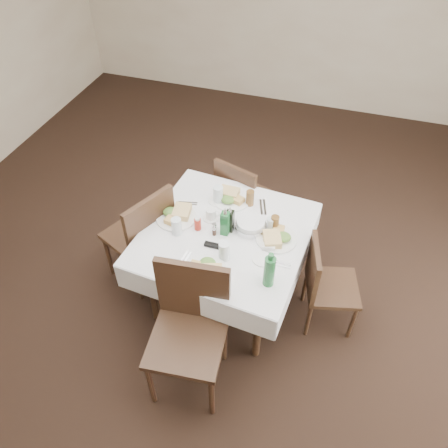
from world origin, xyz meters
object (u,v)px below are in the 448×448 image
chair_north (241,196)px  water_e (270,224)px  water_n (218,195)px  ketchup_bottle (198,224)px  chair_west (144,233)px  bread_basket (251,225)px  dining_table (225,240)px  green_bottle (269,271)px  oil_cruet_dark (230,220)px  oil_cruet_green (225,223)px  water_w (177,226)px  water_s (224,251)px  chair_south (190,322)px  chair_east (323,281)px  coffee_mug (211,214)px

chair_north → water_e: (0.39, -0.60, 0.31)m
water_n → ketchup_bottle: 0.34m
chair_north → chair_west: (-0.60, -0.75, 0.06)m
bread_basket → chair_north: bearing=111.5°
dining_table → green_bottle: 0.60m
water_e → oil_cruet_dark: bearing=-161.4°
chair_north → oil_cruet_green: oil_cruet_green is taller
dining_table → oil_cruet_dark: 0.20m
water_w → water_s: bearing=-17.4°
ketchup_bottle → bread_basket: bearing=18.4°
water_e → water_w: (-0.65, -0.24, 0.01)m
ketchup_bottle → chair_south: bearing=-74.7°
chair_east → water_s: water_s is taller
chair_west → coffee_mug: 0.60m
water_s → water_e: 0.44m
water_n → water_e: water_n is taller
water_w → chair_east: bearing=6.2°
chair_east → ketchup_bottle: 1.04m
green_bottle → water_s: bearing=160.2°
chair_north → bread_basket: chair_north is taller
chair_south → oil_cruet_green: chair_south is taller
chair_north → water_n: water_n is taller
bread_basket → ketchup_bottle: size_ratio=2.08×
chair_west → oil_cruet_dark: bearing=4.4°
chair_east → water_e: water_e is taller
chair_east → green_bottle: size_ratio=2.86×
chair_east → water_s: bearing=-160.5°
chair_north → ketchup_bottle: (-0.13, -0.76, 0.31)m
chair_north → water_w: water_w is taller
water_w → bread_basket: 0.55m
dining_table → oil_cruet_green: oil_cruet_green is taller
water_s → bread_basket: 0.36m
water_w → oil_cruet_dark: (0.36, 0.15, 0.03)m
water_s → oil_cruet_dark: 0.28m
chair_east → bread_basket: bread_basket is taller
chair_north → oil_cruet_dark: bearing=-81.4°
dining_table → oil_cruet_green: 0.20m
water_w → ketchup_bottle: bearing=34.3°
water_w → coffee_mug: (0.19, 0.23, -0.03)m
chair_south → green_bottle: (0.44, 0.34, 0.30)m
chair_west → water_n: bearing=32.6°
dining_table → green_bottle: green_bottle is taller
chair_south → chair_north: bearing=92.3°
dining_table → chair_south: bearing=-91.7°
water_e → green_bottle: 0.51m
water_e → bread_basket: water_e is taller
water_s → water_w: 0.43m
water_e → oil_cruet_green: size_ratio=0.44×
water_n → water_s: same height
water_n → oil_cruet_green: 0.36m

